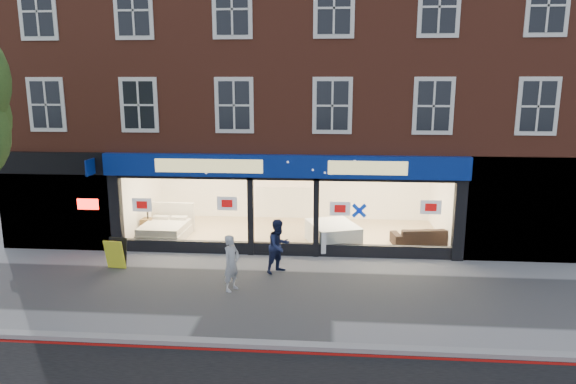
# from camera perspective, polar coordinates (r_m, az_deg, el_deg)

# --- Properties ---
(ground) EXTENTS (120.00, 120.00, 0.00)m
(ground) POSITION_cam_1_polar(r_m,az_deg,el_deg) (13.95, -1.66, -11.08)
(ground) COLOR gray
(ground) RESTS_ON ground
(kerb_line) EXTENTS (60.00, 0.10, 0.01)m
(kerb_line) POSITION_cam_1_polar(r_m,az_deg,el_deg) (11.18, -3.47, -17.26)
(kerb_line) COLOR #8C0A07
(kerb_line) RESTS_ON ground
(kerb_stone) EXTENTS (60.00, 0.25, 0.12)m
(kerb_stone) POSITION_cam_1_polar(r_m,az_deg,el_deg) (11.33, -3.33, -16.53)
(kerb_stone) COLOR gray
(kerb_stone) RESTS_ON ground
(showroom_floor) EXTENTS (11.00, 4.50, 0.10)m
(showroom_floor) POSITION_cam_1_polar(r_m,az_deg,el_deg) (18.85, 0.08, -4.69)
(showroom_floor) COLOR tan
(showroom_floor) RESTS_ON ground
(building) EXTENTS (19.00, 8.26, 10.30)m
(building) POSITION_cam_1_polar(r_m,az_deg,el_deg) (19.77, 0.44, 15.50)
(building) COLOR brown
(building) RESTS_ON ground
(display_bed) EXTENTS (1.61, 1.95, 1.08)m
(display_bed) POSITION_cam_1_polar(r_m,az_deg,el_deg) (18.71, -13.41, -4.02)
(display_bed) COLOR beige
(display_bed) RESTS_ON showroom_floor
(bedside_table) EXTENTS (0.48, 0.48, 0.55)m
(bedside_table) POSITION_cam_1_polar(r_m,az_deg,el_deg) (19.40, -15.25, -3.64)
(bedside_table) COLOR brown
(bedside_table) RESTS_ON showroom_floor
(mattress_stack) EXTENTS (1.97, 2.20, 0.72)m
(mattress_stack) POSITION_cam_1_polar(r_m,az_deg,el_deg) (17.52, 5.00, -4.65)
(mattress_stack) COLOR white
(mattress_stack) RESTS_ON showroom_floor
(sofa) EXTENTS (2.09, 1.07, 0.58)m
(sofa) POSITION_cam_1_polar(r_m,az_deg,el_deg) (18.03, 14.60, -4.74)
(sofa) COLOR black
(sofa) RESTS_ON showroom_floor
(a_board) EXTENTS (0.64, 0.45, 0.92)m
(a_board) POSITION_cam_1_polar(r_m,az_deg,el_deg) (16.33, -18.56, -6.50)
(a_board) COLOR yellow
(a_board) RESTS_ON ground
(pedestrian_grey) EXTENTS (0.58, 0.66, 1.53)m
(pedestrian_grey) POSITION_cam_1_polar(r_m,az_deg,el_deg) (13.90, -6.30, -7.84)
(pedestrian_grey) COLOR #AEB1B6
(pedestrian_grey) RESTS_ON ground
(pedestrian_blue) EXTENTS (0.98, 0.98, 1.61)m
(pedestrian_blue) POSITION_cam_1_polar(r_m,az_deg,el_deg) (15.07, -1.03, -6.02)
(pedestrian_blue) COLOR #171F41
(pedestrian_blue) RESTS_ON ground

